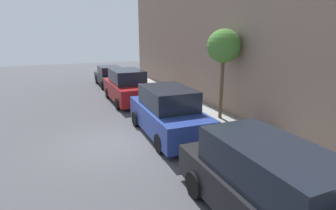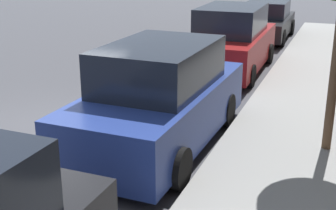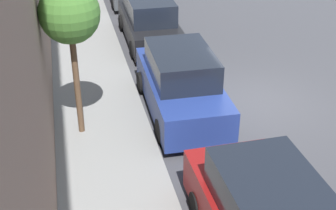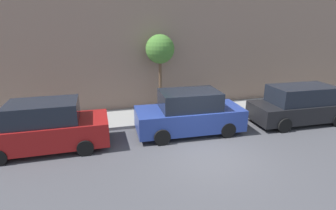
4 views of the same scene
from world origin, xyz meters
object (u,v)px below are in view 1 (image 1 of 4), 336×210
at_px(parked_minivan_second, 269,188).
at_px(parked_suv_third, 168,113).
at_px(parked_suv_fourth, 127,87).
at_px(parked_sedan_fifth, 110,77).
at_px(street_tree, 224,47).

xyz_separation_m(parked_minivan_second, parked_suv_third, (0.17, 5.78, 0.01)).
xyz_separation_m(parked_suv_fourth, parked_sedan_fifth, (0.08, 5.79, -0.21)).
height_order(parked_sedan_fifth, street_tree, street_tree).
bearing_deg(street_tree, parked_suv_third, -167.72).
distance_m(parked_minivan_second, parked_suv_fourth, 11.80).
relative_size(parked_suv_third, street_tree, 1.17).
height_order(parked_suv_third, parked_suv_fourth, same).
bearing_deg(parked_suv_third, street_tree, 12.28).
relative_size(parked_suv_third, parked_sedan_fifth, 1.07).
relative_size(parked_minivan_second, street_tree, 1.19).
bearing_deg(parked_sedan_fifth, parked_minivan_second, -90.36).
distance_m(parked_suv_third, parked_sedan_fifth, 11.81).
distance_m(parked_suv_fourth, street_tree, 6.72).
bearing_deg(street_tree, parked_suv_fourth, 120.38).
distance_m(parked_minivan_second, street_tree, 7.63).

